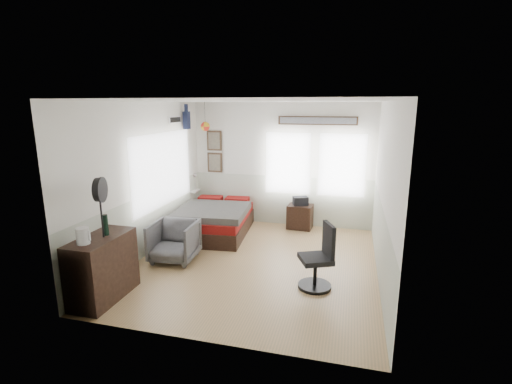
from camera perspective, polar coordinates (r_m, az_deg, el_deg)
ground_plane at (r=6.46m, az=-0.04°, el=-10.87°), size 4.00×4.50×0.01m
room_shell at (r=6.18m, az=-0.30°, el=3.72°), size 4.02×4.52×2.71m
wall_decor at (r=8.11m, az=-4.15°, el=9.41°), size 3.55×1.32×1.44m
bed at (r=7.81m, az=-6.33°, el=-4.30°), size 1.49×2.00×0.60m
dresser at (r=5.61m, az=-22.50°, el=-10.73°), size 0.48×1.00×0.90m
armchair at (r=6.59m, az=-12.48°, el=-7.40°), size 0.78×0.80×0.69m
nightstand at (r=8.17m, az=6.79°, el=-3.76°), size 0.55×0.45×0.52m
task_chair at (r=5.58m, az=9.67°, el=-10.59°), size 0.57×0.57×0.98m
kettle at (r=5.24m, az=-25.08°, el=-6.13°), size 0.19×0.16×0.22m
bottle at (r=5.45m, az=-22.15°, el=-4.71°), size 0.07×0.07×0.29m
stand_fan at (r=5.25m, az=-22.90°, el=0.16°), size 0.17×0.33×0.82m
black_bag at (r=8.07m, az=6.85°, el=-1.36°), size 0.37×0.31×0.18m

